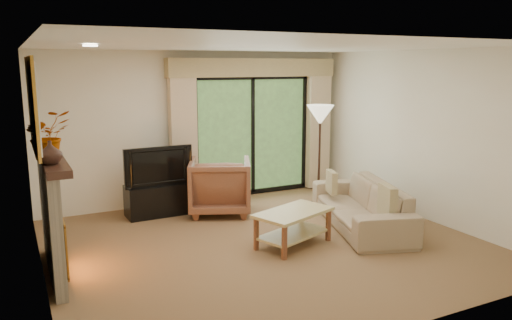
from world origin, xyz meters
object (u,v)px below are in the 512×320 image
media_console (158,200)px  armchair (220,186)px  sofa (361,205)px  coffee_table (293,228)px

media_console → armchair: 1.01m
sofa → coffee_table: 1.33m
media_console → coffee_table: 2.48m
sofa → coffee_table: bearing=-61.2°
media_console → armchair: size_ratio=1.02×
armchair → coffee_table: 1.85m
armchair → sofa: size_ratio=0.44×
sofa → media_console: bearing=-108.6°
armchair → sofa: 2.25m
media_console → coffee_table: (1.23, -2.15, -0.01)m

